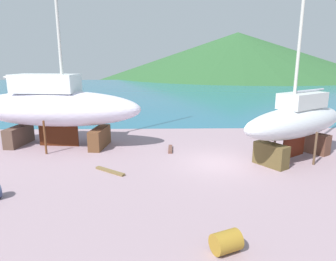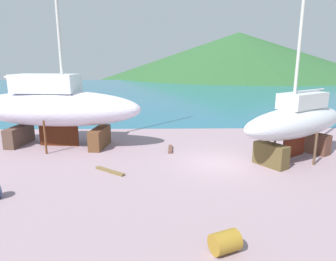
{
  "view_description": "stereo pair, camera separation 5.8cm",
  "coord_description": "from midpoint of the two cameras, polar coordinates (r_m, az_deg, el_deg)",
  "views": [
    {
      "loc": [
        -3.0,
        -15.02,
        5.34
      ],
      "look_at": [
        -2.62,
        2.12,
        1.3
      ],
      "focal_mm": 32.15,
      "sensor_mm": 36.0,
      "label": 1
    },
    {
      "loc": [
        -2.95,
        -15.03,
        5.34
      ],
      "look_at": [
        -2.62,
        2.12,
        1.3
      ],
      "focal_mm": 32.15,
      "sensor_mm": 36.0,
      "label": 2
    }
  ],
  "objects": [
    {
      "name": "ground_plane",
      "position": [
        13.34,
        12.09,
        -10.65
      ],
      "size": [
        45.85,
        45.85,
        0.0
      ],
      "primitive_type": "plane",
      "color": "gray"
    },
    {
      "name": "sea_water",
      "position": [
        54.01,
        2.08,
        7.56
      ],
      "size": [
        149.17,
        60.69,
        0.01
      ],
      "primitive_type": "cube",
      "color": "#236784",
      "rests_on": "ground"
    },
    {
      "name": "headland_hill",
      "position": [
        109.35,
        12.93,
        10.11
      ],
      "size": [
        173.82,
        173.82,
        28.95
      ],
      "primitive_type": "cone",
      "color": "#2E5D30",
      "rests_on": "ground"
    },
    {
      "name": "sailboat_large_starboard",
      "position": [
        17.64,
        23.28,
        1.56
      ],
      "size": [
        7.85,
        6.26,
        13.52
      ],
      "rotation": [
        0.0,
        0.0,
        3.73
      ],
      "color": "brown",
      "rests_on": "ground"
    },
    {
      "name": "sailboat_mid_port",
      "position": [
        19.9,
        -20.43,
        4.19
      ],
      "size": [
        10.93,
        4.33,
        15.69
      ],
      "rotation": [
        0.0,
        0.0,
        -0.12
      ],
      "color": "brown",
      "rests_on": "ground"
    },
    {
      "name": "barrel_tar_black",
      "position": [
        9.22,
        10.95,
        -20.04
      ],
      "size": [
        0.98,
        0.89,
        0.62
      ],
      "primitive_type": "cylinder",
      "rotation": [
        1.57,
        0.0,
        5.13
      ],
      "color": "olive",
      "rests_on": "ground"
    },
    {
      "name": "timber_plank_far",
      "position": [
        15.05,
        -10.86,
        -7.56
      ],
      "size": [
        1.6,
        1.28,
        0.11
      ],
      "primitive_type": "cube",
      "rotation": [
        0.0,
        0.0,
        2.49
      ],
      "color": "brown",
      "rests_on": "ground"
    },
    {
      "name": "timber_plank_near",
      "position": [
        18.26,
        0.53,
        -3.53
      ],
      "size": [
        0.29,
        1.45,
        0.14
      ],
      "primitive_type": "cube",
      "rotation": [
        0.0,
        0.0,
        1.53
      ],
      "color": "brown",
      "rests_on": "ground"
    }
  ]
}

